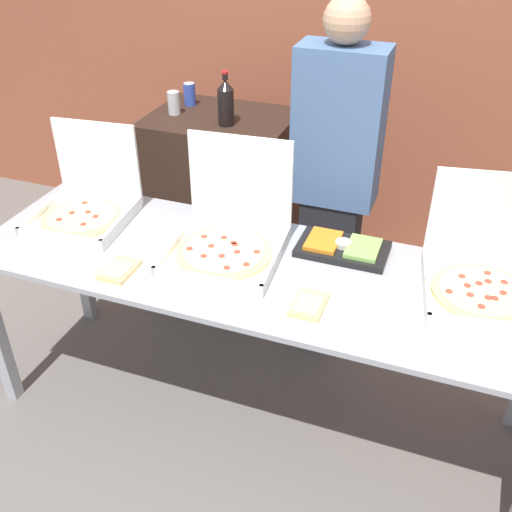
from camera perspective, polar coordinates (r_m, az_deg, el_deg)
The scene contains 14 objects.
ground_plane at distance 3.03m, azimuth -0.00°, elevation -14.26°, with size 16.00×16.00×0.00m, color slate.
brick_wall_behind at distance 3.78m, azimuth 9.59°, elevation 20.07°, with size 10.00×0.06×2.80m.
buffet_table at distance 2.53m, azimuth -0.00°, elevation -2.77°, with size 2.43×0.78×0.84m.
pizza_box_near_left at distance 2.53m, azimuth -2.62°, elevation 2.01°, with size 0.49×0.51×0.46m.
pizza_box_near_right at distance 2.45m, azimuth 20.80°, elevation -1.64°, with size 0.50×0.51×0.43m.
pizza_box_far_left at distance 2.89m, azimuth -15.89°, elevation 4.81°, with size 0.46×0.47×0.41m.
paper_plate_front_right at distance 2.25m, azimuth 5.06°, elevation -4.74°, with size 0.24×0.24×0.03m.
paper_plate_front_left at distance 2.49m, azimuth -12.88°, elevation -1.39°, with size 0.23×0.23×0.03m.
veggie_tray at distance 2.58m, azimuth 8.27°, elevation 0.79°, with size 0.38×0.23×0.05m.
sideboard_podium at distance 3.53m, azimuth -3.15°, elevation 4.66°, with size 0.76×0.59×1.10m.
soda_bottle at distance 3.15m, azimuth -2.91°, elevation 14.44°, with size 0.08×0.08×0.28m.
soda_can_silver at distance 3.34m, azimuth -7.83°, elevation 14.26°, with size 0.07×0.07×0.12m.
soda_can_colored at distance 3.47m, azimuth -6.35°, elevation 15.07°, with size 0.07×0.07×0.12m.
person_guest_plaid at distance 2.94m, azimuth 7.44°, elevation 6.84°, with size 0.40×0.22×1.80m.
Camera 1 is at (0.71, -1.92, 2.24)m, focal length 42.00 mm.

